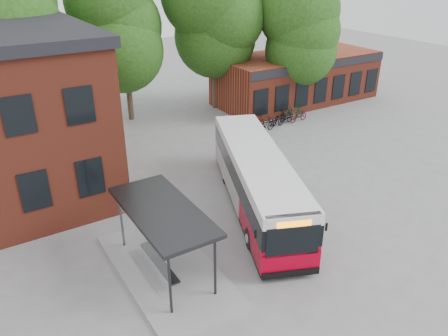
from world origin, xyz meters
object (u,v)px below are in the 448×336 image
bus_shelter (164,240)px  city_bus (257,181)px  bicycle_1 (251,127)px  bicycle_5 (286,117)px  bicycle_6 (298,116)px  bicycle_3 (266,125)px  bicycle_0 (248,120)px  bicycle_4 (279,118)px  bicycle_2 (255,122)px  bicycle_7 (294,112)px

bus_shelter → city_bus: city_bus is taller
bicycle_1 → bicycle_5: (3.35, 0.21, 0.03)m
city_bus → bicycle_6: size_ratio=6.58×
bicycle_6 → bicycle_3: bearing=89.2°
bus_shelter → bicycle_0: 17.11m
bicycle_4 → bicycle_2: bearing=66.2°
bus_shelter → bicycle_1: (11.60, 10.55, -0.93)m
bicycle_5 → bicycle_0: bearing=53.8°
bicycle_6 → bicycle_7: bicycle_7 is taller
city_bus → bicycle_5: city_bus is taller
bicycle_6 → bicycle_0: bearing=65.1°
bus_shelter → bicycle_6: (16.11, 10.65, -0.99)m
bicycle_4 → bicycle_6: size_ratio=1.06×
bus_shelter → bicycle_5: 18.44m
bicycle_1 → bicycle_4: (2.86, 0.44, -0.03)m
bicycle_2 → bicycle_3: (0.21, -0.96, 0.09)m
bus_shelter → bicycle_1: bearing=42.3°
bicycle_3 → bicycle_5: 2.32m
bicycle_3 → bicycle_6: size_ratio=1.01×
bicycle_3 → bus_shelter: bearing=120.9°
bicycle_1 → bicycle_6: bicycle_1 is taller
bus_shelter → bicycle_5: size_ratio=3.83×
bus_shelter → bicycle_7: bearing=35.0°
bicycle_6 → bicycle_5: bearing=77.3°
bus_shelter → bicycle_4: (14.46, 10.99, -0.96)m
bicycle_0 → bicycle_2: bicycle_2 is taller
bus_shelter → city_bus: bearing=19.4°
bicycle_2 → bicycle_3: 0.99m
bicycle_3 → bicycle_4: bicycle_3 is taller
city_bus → bicycle_4: bearing=68.6°
bicycle_0 → bicycle_3: (0.39, -1.60, 0.09)m
bicycle_4 → bus_shelter: bearing=109.9°
bus_shelter → bicycle_1: size_ratio=4.07×
bicycle_0 → bicycle_1: bearing=141.0°
bicycle_3 → bicycle_5: size_ratio=0.97×
bicycle_2 → bicycle_4: size_ratio=0.91×
bicycle_5 → bicycle_7: size_ratio=1.07×
bicycle_0 → bicycle_4: 2.33m
bicycle_4 → bicycle_5: bicycle_5 is taller
bicycle_1 → bicycle_6: 4.51m
city_bus → bicycle_7: 13.91m
bicycle_0 → bicycle_6: bearing=-118.2°
city_bus → bicycle_1: 10.18m
city_bus → bicycle_5: (8.97, 8.65, -0.91)m
city_bus → bus_shelter: bearing=-138.3°
bicycle_1 → bicycle_7: 4.77m
bus_shelter → bicycle_7: bus_shelter is taller
bicycle_0 → bicycle_5: bearing=-123.2°
bicycle_0 → bicycle_3: 1.64m
bicycle_0 → bicycle_4: (2.16, -0.86, 0.05)m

